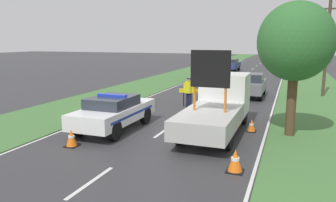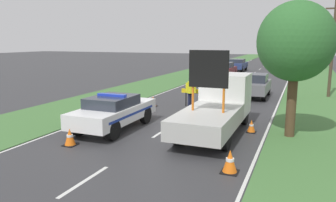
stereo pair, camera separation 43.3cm
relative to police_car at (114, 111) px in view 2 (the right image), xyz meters
The scene contains 21 objects.
ground_plane 2.25m from the police_car, 12.97° to the left, with size 160.00×160.00×0.00m, color #333335.
lane_markings 18.28m from the police_car, 83.54° to the left, with size 8.12×70.41×0.01m.
grass_verge_left 20.95m from the police_car, 102.12° to the left, with size 4.68×120.00×0.03m.
grass_verge_right 22.18m from the police_car, 67.44° to the left, with size 4.68×120.00×0.03m.
police_car is the anchor object (origin of this frame).
work_truck 4.40m from the police_car, 20.53° to the left, with size 2.01×6.05×3.38m.
road_barrier 6.29m from the police_car, 69.35° to the left, with size 2.61×0.08×1.01m.
police_officer 5.63m from the police_car, 73.13° to the left, with size 0.62×0.39×1.72m.
pedestrian_civilian 6.07m from the police_car, 65.27° to the left, with size 0.58×0.37×1.62m.
traffic_cone_near_police 5.09m from the police_car, 95.93° to the left, with size 0.43×0.43×0.59m.
traffic_cone_centre_front 3.21m from the police_car, 100.40° to the left, with size 0.51×0.51×0.70m.
traffic_cone_near_truck 2.58m from the police_car, 96.64° to the right, with size 0.46×0.46×0.63m.
traffic_cone_behind_barrier 6.21m from the police_car, 26.67° to the right, with size 0.49×0.49×0.68m.
traffic_cone_lane_edge 5.76m from the police_car, 17.23° to the left, with size 0.38×0.38×0.53m.
queued_car_suv_grey 11.33m from the police_car, 67.38° to the left, with size 1.83×4.04×1.57m.
queued_car_van_white 16.64m from the police_car, 89.81° to the left, with size 1.75×4.14×1.45m.
queued_car_wagon_maroon 21.85m from the police_car, 90.54° to the left, with size 1.85×3.96×1.52m.
queued_car_hatch_blue 28.83m from the police_car, 90.46° to the left, with size 1.94×4.64×1.50m.
roadside_tree_near_left 7.71m from the police_car, 13.27° to the left, with size 2.85×2.85×5.18m.
roadside_tree_near_right 39.47m from the police_car, 79.53° to the left, with size 4.95×4.95×7.45m.
utility_pole 15.48m from the police_car, 54.03° to the left, with size 1.20×0.20×6.38m.
Camera 2 is at (5.22, -12.10, 3.72)m, focal length 35.00 mm.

